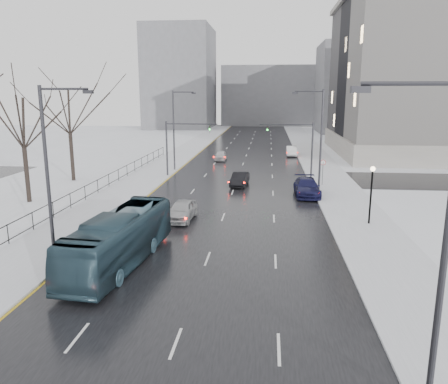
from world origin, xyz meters
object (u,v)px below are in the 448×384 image
(sedan_right_far, at_px, (307,187))
(sedan_right_distant, at_px, (292,151))
(streetlight_r_near, at_px, (438,239))
(sedan_center_near, at_px, (182,210))
(mast_signal_left, at_px, (176,142))
(bus, at_px, (120,239))
(tree_park_d, at_px, (30,203))
(streetlight_r_mid, at_px, (319,137))
(lamppost_r_mid, at_px, (372,187))
(sedan_right_near, at_px, (240,179))
(streetlight_l_far, at_px, (175,126))
(no_uturn_sign, at_px, (323,165))
(tree_park_e, at_px, (74,181))
(streetlight_l_near, at_px, (51,169))
(sedan_center_far, at_px, (221,156))
(mast_signal_right, at_px, (303,143))

(sedan_right_far, bearing_deg, sedan_right_distant, 89.10)
(streetlight_r_near, distance_m, sedan_center_near, 23.39)
(mast_signal_left, height_order, sedan_right_distant, mast_signal_left)
(bus, bearing_deg, tree_park_d, 139.78)
(streetlight_r_mid, xyz_separation_m, sedan_right_far, (-0.97, -0.66, -4.76))
(sedan_right_far, bearing_deg, bus, -123.86)
(bus, bearing_deg, lamppost_r_mid, 35.87)
(bus, relative_size, sedan_right_near, 2.49)
(sedan_right_distant, bearing_deg, mast_signal_left, -127.00)
(mast_signal_left, relative_size, bus, 0.60)
(tree_park_d, height_order, streetlight_l_far, streetlight_l_far)
(tree_park_d, bearing_deg, no_uturn_sign, 20.32)
(tree_park_e, bearing_deg, streetlight_l_near, -67.31)
(sedan_center_near, bearing_deg, sedan_right_far, 45.59)
(lamppost_r_mid, relative_size, sedan_right_distant, 0.94)
(bus, bearing_deg, sedan_center_far, 93.58)
(lamppost_r_mid, height_order, sedan_right_far, lamppost_r_mid)
(mast_signal_right, xyz_separation_m, sedan_center_near, (-10.40, -18.06, -3.31))
(lamppost_r_mid, bearing_deg, streetlight_l_far, 131.06)
(sedan_right_far, distance_m, sedan_right_distant, 27.89)
(sedan_right_near, distance_m, sedan_center_far, 18.45)
(mast_signal_right, height_order, sedan_center_near, mast_signal_right)
(mast_signal_right, height_order, sedan_right_distant, mast_signal_right)
(no_uturn_sign, height_order, sedan_center_near, no_uturn_sign)
(sedan_right_distant, bearing_deg, sedan_right_near, -105.53)
(tree_park_e, xyz_separation_m, lamppost_r_mid, (29.20, -14.00, 2.94))
(sedan_right_near, bearing_deg, streetlight_r_mid, -17.34)
(sedan_right_near, distance_m, sedan_right_far, 7.77)
(streetlight_r_near, bearing_deg, tree_park_e, 127.79)
(streetlight_r_mid, xyz_separation_m, sedan_right_near, (-7.67, 3.27, -4.87))
(sedan_center_near, xyz_separation_m, sedan_center_far, (-0.43, 31.34, -0.06))
(sedan_right_near, bearing_deg, mast_signal_right, 40.46)
(streetlight_l_far, height_order, bus, streetlight_l_far)
(streetlight_l_far, relative_size, no_uturn_sign, 3.70)
(lamppost_r_mid, height_order, bus, lamppost_r_mid)
(streetlight_l_far, bearing_deg, tree_park_e, -141.43)
(sedan_center_far, bearing_deg, sedan_right_distant, 28.76)
(mast_signal_right, distance_m, no_uturn_sign, 4.77)
(bus, relative_size, sedan_right_far, 1.90)
(mast_signal_left, bearing_deg, streetlight_r_mid, -27.31)
(streetlight_r_mid, distance_m, sedan_right_far, 4.90)
(sedan_right_distant, bearing_deg, sedan_right_far, -89.93)
(tree_park_d, distance_m, sedan_right_far, 25.58)
(mast_signal_left, xyz_separation_m, sedan_center_near, (4.25, -18.06, -3.31))
(mast_signal_right, bearing_deg, sedan_center_near, -119.94)
(mast_signal_left, relative_size, sedan_center_far, 1.58)
(streetlight_l_near, distance_m, mast_signal_right, 32.03)
(tree_park_d, distance_m, sedan_right_near, 20.53)
(streetlight_l_near, bearing_deg, streetlight_l_far, 90.00)
(streetlight_l_near, height_order, no_uturn_sign, streetlight_l_near)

